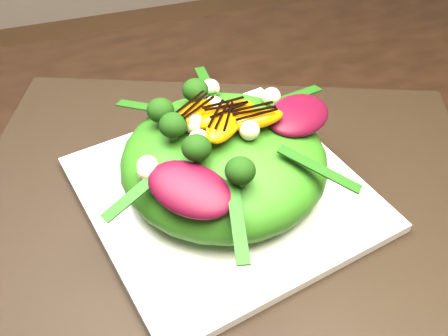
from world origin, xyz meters
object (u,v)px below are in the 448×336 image
object	(u,v)px
salad_bowl	(224,184)
lettuce_mound	(224,161)
orange_segment	(197,114)
placemat	(224,198)
plate_base	(224,193)

from	to	relation	value
salad_bowl	lettuce_mound	distance (m)	0.03
lettuce_mound	orange_segment	bearing A→B (deg)	125.15
placemat	salad_bowl	distance (m)	0.02
placemat	salad_bowl	size ratio (longest dim) A/B	2.52
placemat	plate_base	size ratio (longest dim) A/B	2.03
placemat	orange_segment	bearing A→B (deg)	125.15
salad_bowl	placemat	bearing A→B (deg)	-159.44
plate_base	orange_segment	size ratio (longest dim) A/B	4.55
salad_bowl	lettuce_mound	world-z (taller)	lettuce_mound
lettuce_mound	salad_bowl	bearing A→B (deg)	0.00
plate_base	lettuce_mound	world-z (taller)	lettuce_mound
lettuce_mound	orange_segment	xyz separation A→B (m)	(-0.02, 0.03, 0.04)
placemat	plate_base	bearing A→B (deg)	20.56
placemat	plate_base	xyz separation A→B (m)	(0.00, 0.00, 0.01)
plate_base	orange_segment	xyz separation A→B (m)	(-0.02, 0.03, 0.09)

